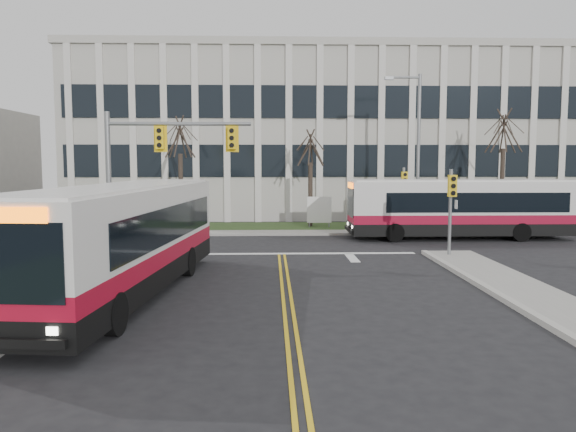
# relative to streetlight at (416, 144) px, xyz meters

# --- Properties ---
(ground) EXTENTS (120.00, 120.00, 0.00)m
(ground) POSITION_rel_streetlight_xyz_m (-8.03, -16.20, -5.19)
(ground) COLOR black
(ground) RESTS_ON ground
(sidewalk_cross) EXTENTS (44.00, 1.60, 0.14)m
(sidewalk_cross) POSITION_rel_streetlight_xyz_m (-3.03, -1.00, -5.12)
(sidewalk_cross) COLOR #9E9B93
(sidewalk_cross) RESTS_ON ground
(building_lawn) EXTENTS (44.00, 5.00, 0.12)m
(building_lawn) POSITION_rel_streetlight_xyz_m (-3.03, 1.80, -5.13)
(building_lawn) COLOR #29401B
(building_lawn) RESTS_ON ground
(office_building) EXTENTS (40.00, 16.00, 12.00)m
(office_building) POSITION_rel_streetlight_xyz_m (-3.03, 13.80, 0.81)
(office_building) COLOR #B3B0A5
(office_building) RESTS_ON ground
(mast_arm_signal) EXTENTS (6.11, 0.38, 6.20)m
(mast_arm_signal) POSITION_rel_streetlight_xyz_m (-13.65, -9.04, -0.94)
(mast_arm_signal) COLOR slate
(mast_arm_signal) RESTS_ON ground
(signal_pole_near) EXTENTS (0.34, 0.39, 3.80)m
(signal_pole_near) POSITION_rel_streetlight_xyz_m (-0.83, -9.30, -2.69)
(signal_pole_near) COLOR slate
(signal_pole_near) RESTS_ON ground
(signal_pole_far) EXTENTS (0.34, 0.39, 3.80)m
(signal_pole_far) POSITION_rel_streetlight_xyz_m (-0.83, -0.80, -2.69)
(signal_pole_far) COLOR slate
(signal_pole_far) RESTS_ON ground
(streetlight) EXTENTS (2.15, 0.25, 9.20)m
(streetlight) POSITION_rel_streetlight_xyz_m (0.00, 0.00, 0.00)
(streetlight) COLOR slate
(streetlight) RESTS_ON ground
(directory_sign) EXTENTS (1.50, 0.12, 2.00)m
(directory_sign) POSITION_rel_streetlight_xyz_m (-5.53, 1.30, -4.02)
(directory_sign) COLOR slate
(directory_sign) RESTS_ON ground
(tree_left) EXTENTS (1.80, 1.80, 7.70)m
(tree_left) POSITION_rel_streetlight_xyz_m (-14.03, 1.80, 0.32)
(tree_left) COLOR #42352B
(tree_left) RESTS_ON ground
(tree_mid) EXTENTS (1.80, 1.80, 6.82)m
(tree_mid) POSITION_rel_streetlight_xyz_m (-6.03, 2.00, -0.31)
(tree_mid) COLOR #42352B
(tree_mid) RESTS_ON ground
(tree_right) EXTENTS (1.80, 1.80, 8.25)m
(tree_right) POSITION_rel_streetlight_xyz_m (5.97, 1.80, 0.71)
(tree_right) COLOR #42352B
(tree_right) RESTS_ON ground
(bus_main) EXTENTS (3.95, 12.68, 3.32)m
(bus_main) POSITION_rel_streetlight_xyz_m (-13.03, -15.76, -3.53)
(bus_main) COLOR silver
(bus_main) RESTS_ON ground
(bus_cross) EXTENTS (11.65, 2.55, 3.10)m
(bus_cross) POSITION_rel_streetlight_xyz_m (1.56, -3.30, -3.64)
(bus_cross) COLOR silver
(bus_cross) RESTS_ON ground
(newspaper_box_red) EXTENTS (0.52, 0.47, 0.95)m
(newspaper_box_red) POSITION_rel_streetlight_xyz_m (-15.74, -17.31, -4.72)
(newspaper_box_red) COLOR #A81521
(newspaper_box_red) RESTS_ON ground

